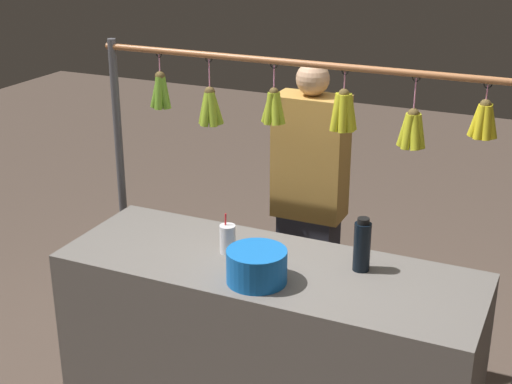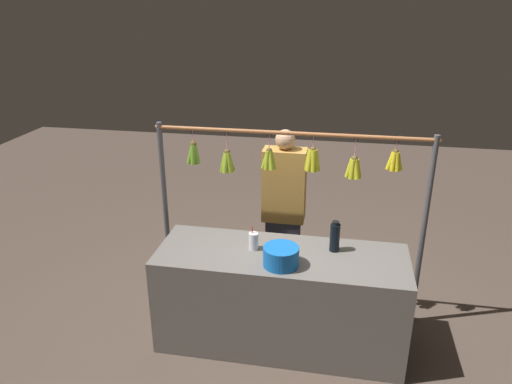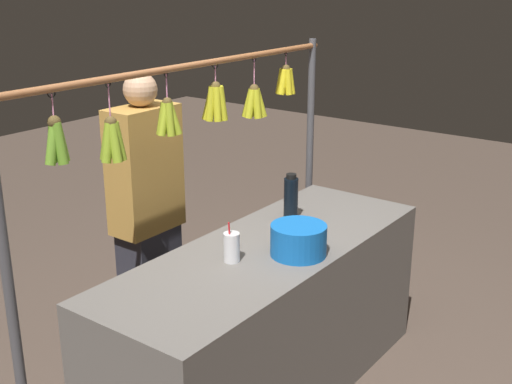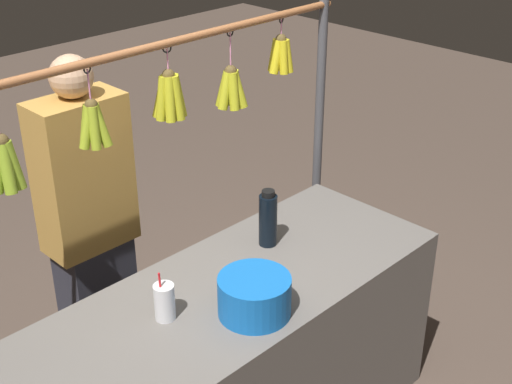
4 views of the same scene
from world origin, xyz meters
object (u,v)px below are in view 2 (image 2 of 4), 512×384
Objects in this scene: blue_bucket at (281,256)px; drink_cup at (254,241)px; water_bottle at (335,237)px; vendor_person at (283,216)px.

drink_cup is at bearing -40.19° from blue_bucket.
water_bottle is 0.95× the size of blue_bucket.
vendor_person is at bearing -83.88° from blue_bucket.
blue_bucket is 0.32m from drink_cup.
blue_bucket is (0.37, 0.29, -0.04)m from water_bottle.
water_bottle is at bearing -141.96° from blue_bucket.
water_bottle is 0.77m from vendor_person.
drink_cup is (0.62, 0.09, -0.05)m from water_bottle.
vendor_person is at bearing -101.93° from drink_cup.
water_bottle is 0.62m from drink_cup.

